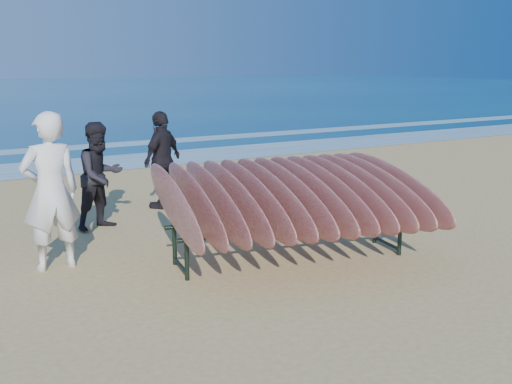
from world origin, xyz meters
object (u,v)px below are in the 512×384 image
(surfboard_rack, at_px, (290,195))
(person_white, at_px, (51,191))
(person_dark_a, at_px, (100,176))
(person_dark_b, at_px, (162,160))

(surfboard_rack, distance_m, person_white, 3.03)
(person_dark_a, bearing_deg, person_dark_b, 12.08)
(surfboard_rack, xyz_separation_m, person_dark_b, (-0.14, 3.79, -0.01))
(person_white, xyz_separation_m, person_dark_b, (2.60, 2.50, -0.13))
(person_white, xyz_separation_m, person_dark_a, (1.18, 1.63, -0.16))
(person_dark_b, bearing_deg, surfboard_rack, 59.64)
(surfboard_rack, bearing_deg, person_dark_a, 129.91)
(person_white, height_order, person_dark_a, person_white)
(surfboard_rack, relative_size, person_white, 1.85)
(person_white, distance_m, person_dark_a, 2.02)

